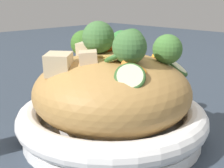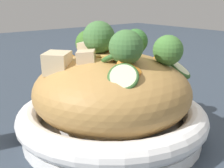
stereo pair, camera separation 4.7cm
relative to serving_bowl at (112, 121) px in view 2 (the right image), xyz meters
The scene contains 7 objects.
ground_plane 0.03m from the serving_bowl, ahead, with size 3.00×3.00×0.00m, color #323C48.
serving_bowl is the anchor object (origin of this frame).
noodle_heap 0.05m from the serving_bowl, 64.70° to the left, with size 0.24×0.24×0.12m.
broccoli_florets 0.12m from the serving_bowl, 82.24° to the right, with size 0.20×0.14×0.08m.
carrot_coins 0.10m from the serving_bowl, behind, with size 0.19×0.12×0.04m.
zucchini_slices 0.10m from the serving_bowl, 135.80° to the right, with size 0.21×0.18×0.05m.
chicken_chunks 0.12m from the serving_bowl, 63.35° to the left, with size 0.08×0.11×0.04m.
Camera 2 is at (-0.35, 0.29, 0.22)m, focal length 50.30 mm.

